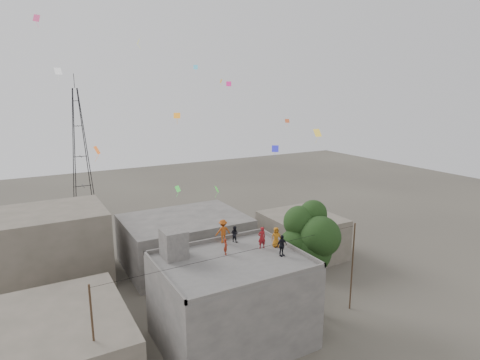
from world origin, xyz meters
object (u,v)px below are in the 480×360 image
object	(u,v)px
tree	(310,239)
transmission_tower	(80,150)
stair_head_box	(174,244)
person_red_adult	(262,238)
person_dark_adult	(282,246)

from	to	relation	value
tree	transmission_tower	world-z (taller)	transmission_tower
stair_head_box	person_red_adult	distance (m)	6.48
tree	person_dark_adult	distance (m)	4.22
stair_head_box	transmission_tower	xyz separation A→B (m)	(-0.80, 37.40, 1.97)
person_red_adult	person_dark_adult	world-z (taller)	person_red_adult
transmission_tower	person_red_adult	xyz separation A→B (m)	(7.07, -39.03, -2.14)
transmission_tower	person_dark_adult	bearing A→B (deg)	-79.59
tree	transmission_tower	size ratio (longest dim) A/B	0.45
stair_head_box	tree	size ratio (longest dim) A/B	0.22
tree	transmission_tower	bearing A→B (deg)	106.09
tree	transmission_tower	distance (m)	41.12
stair_head_box	tree	xyz separation A→B (m)	(10.57, -2.00, -1.00)
tree	person_red_adult	size ratio (longest dim) A/B	5.48
person_red_adult	tree	bearing A→B (deg)	-179.15
person_dark_adult	tree	bearing A→B (deg)	15.50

